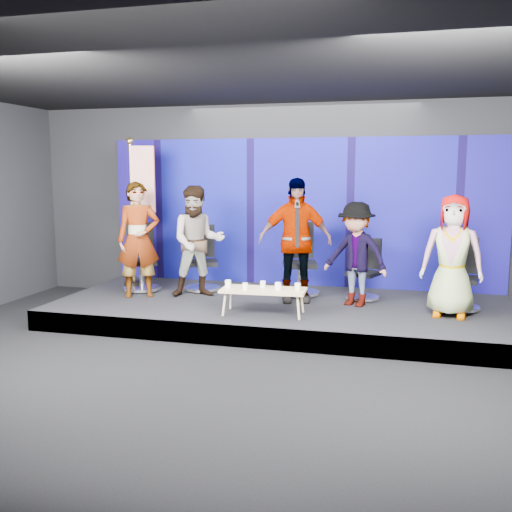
# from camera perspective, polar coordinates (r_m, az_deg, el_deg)

# --- Properties ---
(ground) EXTENTS (10.00, 10.00, 0.00)m
(ground) POSITION_cam_1_polar(r_m,az_deg,el_deg) (6.71, -1.91, -11.83)
(ground) COLOR black
(ground) RESTS_ON ground
(room_walls) EXTENTS (10.02, 8.02, 3.51)m
(room_walls) POSITION_cam_1_polar(r_m,az_deg,el_deg) (6.29, -2.02, 9.40)
(room_walls) COLOR black
(room_walls) RESTS_ON ground
(riser) EXTENTS (7.00, 3.00, 0.30)m
(riser) POSITION_cam_1_polar(r_m,az_deg,el_deg) (8.98, 2.62, -5.54)
(riser) COLOR black
(riser) RESTS_ON ground
(backdrop) EXTENTS (7.00, 0.08, 2.60)m
(backdrop) POSITION_cam_1_polar(r_m,az_deg,el_deg) (10.16, 4.37, 4.37)
(backdrop) COLOR #150860
(backdrop) RESTS_ON riser
(chair_a) EXTENTS (0.87, 0.87, 1.15)m
(chair_a) POSITION_cam_1_polar(r_m,az_deg,el_deg) (9.96, -11.40, -1.20)
(chair_a) COLOR silver
(chair_a) RESTS_ON riser
(panelist_a) EXTENTS (0.81, 0.71, 1.86)m
(panelist_a) POSITION_cam_1_polar(r_m,az_deg,el_deg) (9.38, -11.67, 1.60)
(panelist_a) COLOR black
(panelist_a) RESTS_ON riser
(chair_b) EXTENTS (0.82, 0.82, 1.11)m
(chair_b) POSITION_cam_1_polar(r_m,az_deg,el_deg) (9.82, -5.40, -1.28)
(chair_b) COLOR silver
(chair_b) RESTS_ON riser
(panelist_b) EXTENTS (1.07, 0.96, 1.80)m
(panelist_b) POSITION_cam_1_polar(r_m,az_deg,el_deg) (9.25, -5.86, 1.44)
(panelist_b) COLOR black
(panelist_b) RESTS_ON riser
(chair_c) EXTENTS (0.82, 0.82, 1.19)m
(chair_c) POSITION_cam_1_polar(r_m,az_deg,el_deg) (9.44, 4.37, -1.51)
(chair_c) COLOR silver
(chair_c) RESTS_ON riser
(panelist_c) EXTENTS (1.21, 0.74, 1.93)m
(panelist_c) POSITION_cam_1_polar(r_m,az_deg,el_deg) (8.85, 3.92, 1.58)
(panelist_c) COLOR black
(panelist_c) RESTS_ON riser
(chair_d) EXTENTS (0.71, 0.71, 0.97)m
(chair_d) POSITION_cam_1_polar(r_m,az_deg,el_deg) (9.26, 10.77, -2.29)
(chair_d) COLOR silver
(chair_d) RESTS_ON riser
(panelist_d) EXTENTS (1.16, 0.91, 1.57)m
(panelist_d) POSITION_cam_1_polar(r_m,az_deg,el_deg) (8.70, 9.96, 0.17)
(panelist_d) COLOR black
(panelist_d) RESTS_ON riser
(chair_e) EXTENTS (0.67, 0.67, 1.06)m
(chair_e) POSITION_cam_1_polar(r_m,az_deg,el_deg) (8.95, 19.77, -2.83)
(chair_e) COLOR silver
(chair_e) RESTS_ON riser
(panelist_e) EXTENTS (0.91, 0.66, 1.72)m
(panelist_e) POSITION_cam_1_polar(r_m,az_deg,el_deg) (8.38, 19.03, 0.01)
(panelist_e) COLOR black
(panelist_e) RESTS_ON riser
(coffee_table) EXTENTS (1.23, 0.57, 0.37)m
(coffee_table) POSITION_cam_1_polar(r_m,az_deg,el_deg) (8.11, 0.75, -3.52)
(coffee_table) COLOR tan
(coffee_table) RESTS_ON riser
(mug_a) EXTENTS (0.09, 0.09, 0.10)m
(mug_a) POSITION_cam_1_polar(r_m,az_deg,el_deg) (8.23, -2.81, -2.77)
(mug_a) COLOR white
(mug_a) RESTS_ON coffee_table
(mug_b) EXTENTS (0.08, 0.08, 0.09)m
(mug_b) POSITION_cam_1_polar(r_m,az_deg,el_deg) (8.07, -1.10, -3.04)
(mug_b) COLOR white
(mug_b) RESTS_ON coffee_table
(mug_c) EXTENTS (0.08, 0.08, 0.09)m
(mug_c) POSITION_cam_1_polar(r_m,az_deg,el_deg) (8.20, 0.69, -2.84)
(mug_c) COLOR white
(mug_c) RESTS_ON coffee_table
(mug_d) EXTENTS (0.09, 0.09, 0.10)m
(mug_d) POSITION_cam_1_polar(r_m,az_deg,el_deg) (8.05, 2.22, -3.02)
(mug_d) COLOR white
(mug_d) RESTS_ON coffee_table
(mug_e) EXTENTS (0.08, 0.08, 0.10)m
(mug_e) POSITION_cam_1_polar(r_m,az_deg,el_deg) (8.06, 4.18, -3.06)
(mug_e) COLOR white
(mug_e) RESTS_ON coffee_table
(flag_stand) EXTENTS (0.60, 0.34, 2.59)m
(flag_stand) POSITION_cam_1_polar(r_m,az_deg,el_deg) (10.04, -11.63, 4.58)
(flag_stand) COLOR black
(flag_stand) RESTS_ON riser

